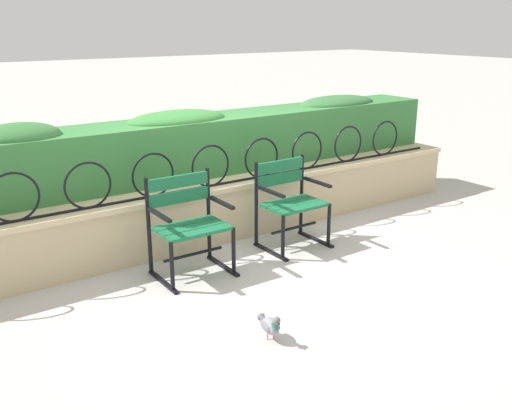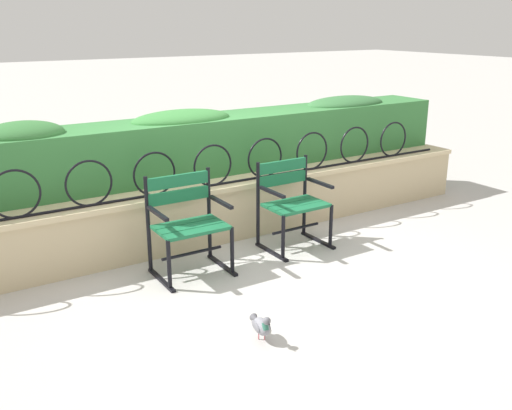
# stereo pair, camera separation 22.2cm
# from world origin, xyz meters

# --- Properties ---
(ground_plane) EXTENTS (60.00, 60.00, 0.00)m
(ground_plane) POSITION_xyz_m (0.00, 0.00, 0.00)
(ground_plane) COLOR #B7B5AF
(stone_wall) EXTENTS (6.48, 0.41, 0.59)m
(stone_wall) POSITION_xyz_m (0.00, 0.76, 0.30)
(stone_wall) COLOR #C6B289
(stone_wall) RESTS_ON ground
(iron_arch_fence) EXTENTS (5.96, 0.02, 0.42)m
(iron_arch_fence) POSITION_xyz_m (-0.09, 0.68, 0.78)
(iron_arch_fence) COLOR black
(iron_arch_fence) RESTS_ON stone_wall
(hedge_row) EXTENTS (6.35, 0.64, 0.71)m
(hedge_row) POSITION_xyz_m (0.02, 1.25, 0.92)
(hedge_row) COLOR #387A3D
(hedge_row) RESTS_ON stone_wall
(park_chair_left) EXTENTS (0.64, 0.53, 0.88)m
(park_chair_left) POSITION_xyz_m (-0.63, 0.19, 0.47)
(park_chair_left) COLOR #19663D
(park_chair_left) RESTS_ON ground
(park_chair_right) EXTENTS (0.62, 0.53, 0.86)m
(park_chair_right) POSITION_xyz_m (0.51, 0.21, 0.46)
(park_chair_right) COLOR #19663D
(park_chair_right) RESTS_ON ground
(pigeon_near_chairs) EXTENTS (0.13, 0.29, 0.22)m
(pigeon_near_chairs) POSITION_xyz_m (-0.71, -1.14, 0.11)
(pigeon_near_chairs) COLOR gray
(pigeon_near_chairs) RESTS_ON ground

